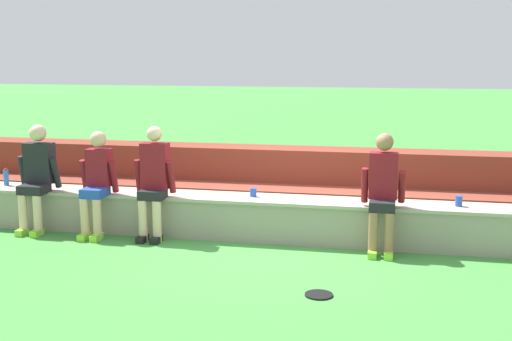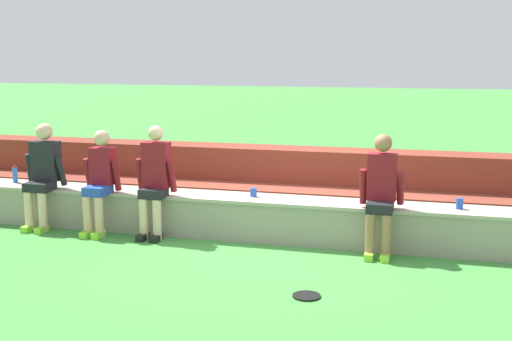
# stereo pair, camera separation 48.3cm
# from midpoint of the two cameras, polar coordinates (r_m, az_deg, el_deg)

# --- Properties ---
(ground_plane) EXTENTS (80.00, 80.00, 0.00)m
(ground_plane) POSITION_cam_midpoint_polar(r_m,az_deg,el_deg) (8.26, 0.51, -6.40)
(ground_plane) COLOR #428E3D
(stone_seating_wall) EXTENTS (9.37, 0.58, 0.53)m
(stone_seating_wall) POSITION_cam_midpoint_polar(r_m,az_deg,el_deg) (8.45, 0.88, -4.07)
(stone_seating_wall) COLOR gray
(stone_seating_wall) RESTS_ON ground
(brick_bleachers) EXTENTS (10.98, 1.17, 0.97)m
(brick_bleachers) POSITION_cam_midpoint_polar(r_m,az_deg,el_deg) (9.65, 2.36, -1.57)
(brick_bleachers) COLOR brown
(brick_bleachers) RESTS_ON ground
(person_far_left) EXTENTS (0.56, 0.56, 1.41)m
(person_far_left) POSITION_cam_midpoint_polar(r_m,az_deg,el_deg) (9.31, -19.62, -0.28)
(person_far_left) COLOR beige
(person_far_left) RESTS_ON ground
(person_left_of_center) EXTENTS (0.49, 0.55, 1.35)m
(person_left_of_center) POSITION_cam_midpoint_polar(r_m,az_deg,el_deg) (8.86, -14.97, -0.86)
(person_left_of_center) COLOR #DBAD89
(person_left_of_center) RESTS_ON ground
(person_center) EXTENTS (0.52, 0.48, 1.43)m
(person_center) POSITION_cam_midpoint_polar(r_m,az_deg,el_deg) (8.54, -10.33, -0.78)
(person_center) COLOR beige
(person_center) RESTS_ON ground
(person_right_of_center) EXTENTS (0.51, 0.55, 1.41)m
(person_right_of_center) POSITION_cam_midpoint_polar(r_m,az_deg,el_deg) (7.92, 9.06, -1.65)
(person_right_of_center) COLOR #996B4C
(person_right_of_center) RESTS_ON ground
(water_bottle_near_left) EXTENTS (0.07, 0.07, 0.24)m
(water_bottle_near_left) POSITION_cam_midpoint_polar(r_m,az_deg,el_deg) (9.95, -21.85, -0.54)
(water_bottle_near_left) COLOR blue
(water_bottle_near_left) RESTS_ON stone_seating_wall
(plastic_cup_left_end) EXTENTS (0.08, 0.08, 0.13)m
(plastic_cup_left_end) POSITION_cam_midpoint_polar(r_m,az_deg,el_deg) (8.26, 15.32, -2.54)
(plastic_cup_left_end) COLOR blue
(plastic_cup_left_end) RESTS_ON stone_seating_wall
(plastic_cup_right_end) EXTENTS (0.08, 0.08, 0.11)m
(plastic_cup_right_end) POSITION_cam_midpoint_polar(r_m,az_deg,el_deg) (8.51, -1.87, -1.88)
(plastic_cup_right_end) COLOR blue
(plastic_cup_right_end) RESTS_ON stone_seating_wall
(frisbee) EXTENTS (0.28, 0.28, 0.02)m
(frisbee) POSITION_cam_midpoint_polar(r_m,az_deg,el_deg) (6.62, 3.27, -10.56)
(frisbee) COLOR black
(frisbee) RESTS_ON ground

